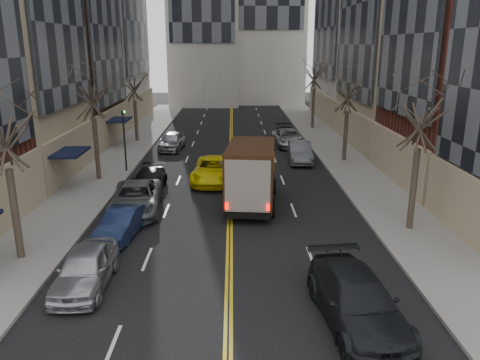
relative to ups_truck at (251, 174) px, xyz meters
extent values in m
cube|color=slate|center=(-10.20, 12.13, -1.74)|extent=(4.00, 66.00, 0.15)
cube|color=slate|center=(7.80, 12.13, -1.74)|extent=(4.00, 66.00, 0.15)
cube|color=#4C301E|center=(-16.70, 18.13, 10.19)|extent=(9.00, 12.00, 24.00)
cube|color=black|center=(-11.20, 3.13, 0.59)|extent=(2.00, 3.00, 0.15)
cube|color=black|center=(-12.10, 3.13, -0.46)|extent=(0.20, 3.00, 2.50)
cube|color=black|center=(-11.20, 16.13, 0.59)|extent=(2.00, 3.00, 0.15)
cube|color=black|center=(-12.10, 16.13, -0.46)|extent=(0.20, 3.00, 2.50)
cylinder|color=#382D23|center=(-10.00, -6.87, 0.25)|extent=(0.30, 0.30, 3.83)
cylinder|color=#382D23|center=(-10.00, 5.13, 0.36)|extent=(0.30, 0.30, 4.05)
cylinder|color=#382D23|center=(-10.00, 18.13, 0.18)|extent=(0.30, 0.30, 3.69)
cylinder|color=#382D23|center=(7.60, -3.87, 0.32)|extent=(0.30, 0.30, 3.96)
cylinder|color=#382D23|center=(7.60, 10.13, 0.23)|extent=(0.30, 0.30, 3.78)
cylinder|color=#382D23|center=(7.60, 25.13, 0.41)|extent=(0.30, 0.30, 4.14)
cylinder|color=black|center=(-8.60, 7.13, 0.24)|extent=(0.12, 0.12, 3.80)
imported|color=black|center=(-8.60, 7.13, 2.59)|extent=(0.15, 0.18, 0.90)
sphere|color=#0CE526|center=(-8.45, 7.03, 2.54)|extent=(0.14, 0.14, 0.14)
cube|color=black|center=(0.00, 0.00, -1.25)|extent=(2.92, 6.77, 0.31)
cube|color=black|center=(0.25, 2.40, -0.22)|extent=(2.58, 1.99, 2.16)
cube|color=black|center=(-0.06, -0.56, 0.24)|extent=(2.97, 5.26, 3.08)
cube|color=black|center=(-0.33, -3.15, -1.25)|extent=(2.37, 0.43, 0.31)
cube|color=red|center=(-1.35, -3.06, -0.78)|extent=(0.19, 0.08, 0.36)
cube|color=red|center=(0.69, -3.28, -0.78)|extent=(0.19, 0.08, 0.36)
cube|color=gold|center=(-1.30, -0.38, 0.86)|extent=(0.14, 0.92, 0.92)
cube|color=gold|center=(1.19, -0.64, 0.86)|extent=(0.14, 0.92, 0.92)
cylinder|color=black|center=(-0.98, 2.27, -1.32)|extent=(0.39, 1.01, 0.99)
cylinder|color=black|center=(1.43, 2.02, -1.32)|extent=(0.39, 1.01, 0.99)
cylinder|color=black|center=(-1.39, -1.61, -1.32)|extent=(0.39, 1.01, 0.99)
cylinder|color=black|center=(1.03, -1.86, -1.32)|extent=(0.39, 1.01, 0.99)
imported|color=black|center=(2.97, -11.71, -1.00)|extent=(2.84, 5.81, 1.63)
cube|color=black|center=(2.97, -10.90, -0.33)|extent=(0.13, 0.04, 0.09)
cube|color=blue|center=(2.97, -10.93, -0.33)|extent=(0.10, 0.01, 0.06)
imported|color=yellow|center=(-2.33, 4.87, -1.02)|extent=(2.96, 5.84, 1.58)
imported|color=black|center=(-1.48, 3.38, -0.89)|extent=(0.60, 0.76, 1.84)
imported|color=#ACADB4|center=(-6.55, -9.19, -1.06)|extent=(1.84, 4.46, 1.51)
imported|color=#121B39|center=(-6.30, -4.35, -1.15)|extent=(1.92, 4.17, 1.32)
imported|color=#53575C|center=(-6.30, -0.96, -1.03)|extent=(3.05, 5.80, 1.56)
imported|color=black|center=(-6.30, 2.88, -1.15)|extent=(1.99, 4.58, 1.31)
imported|color=#9A9CA2|center=(-6.30, 14.71, -1.05)|extent=(2.21, 4.64, 1.53)
imported|color=#4F5257|center=(4.16, 10.19, -1.04)|extent=(1.87, 4.78, 1.55)
imported|color=#9D9FA4|center=(3.91, 16.17, -1.08)|extent=(2.77, 5.43, 1.47)
imported|color=black|center=(4.10, 18.90, -1.17)|extent=(2.12, 4.57, 1.29)
camera|label=1|loc=(-1.02, -25.07, 6.95)|focal=35.00mm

